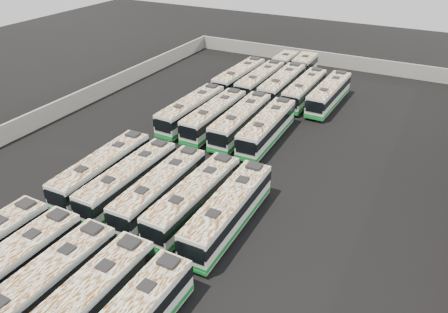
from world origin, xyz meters
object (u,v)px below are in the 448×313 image
(bus_back_center, at_px, (290,78))
(bus_midfront_center, at_px, (161,189))
(bus_midback_right, at_px, (267,128))
(bus_back_right, at_px, (305,90))
(bus_front_left, at_px, (5,273))
(bus_front_center, at_px, (40,291))
(bus_back_far_left, at_px, (239,78))
(bus_front_right, at_px, (78,311))
(bus_midfront_left, at_px, (129,180))
(bus_midfront_far_right, at_px, (229,211))
(bus_midback_center, at_px, (241,121))
(bus_back_left, at_px, (269,75))
(bus_midfront_right, at_px, (194,198))
(bus_midback_far_left, at_px, (191,110))
(bus_midback_left, at_px, (215,116))
(bus_midfront_far_left, at_px, (103,170))
(bus_back_far_right, at_px, (329,94))

(bus_back_center, bearing_deg, bus_midfront_center, -90.53)
(bus_midback_right, relative_size, bus_back_right, 1.02)
(bus_front_left, bearing_deg, bus_back_right, 81.77)
(bus_front_center, bearing_deg, bus_back_far_left, 99.88)
(bus_front_right, relative_size, bus_midfront_left, 1.04)
(bus_front_right, bearing_deg, bus_midback_right, 90.31)
(bus_front_left, relative_size, bus_back_right, 1.02)
(bus_midfront_far_right, bearing_deg, bus_back_center, 101.07)
(bus_midback_center, distance_m, bus_back_left, 16.23)
(bus_front_center, xyz_separation_m, bus_front_right, (3.26, -0.12, 0.03))
(bus_back_far_left, relative_size, bus_back_right, 1.04)
(bus_midfront_right, relative_size, bus_back_right, 1.02)
(bus_back_far_left, bearing_deg, bus_midback_far_left, -88.84)
(bus_midfront_left, relative_size, bus_back_far_left, 0.97)
(bus_midback_far_left, xyz_separation_m, bus_back_center, (6.34, 15.90, 0.04))
(bus_midback_center, xyz_separation_m, bus_back_left, (-3.29, 15.90, -0.04))
(bus_front_left, height_order, bus_front_right, bus_front_right)
(bus_midback_left, relative_size, bus_back_right, 1.02)
(bus_front_center, bearing_deg, bus_midfront_far_left, 117.45)
(bus_midback_center, bearing_deg, bus_back_far_left, 115.67)
(bus_midback_far_left, height_order, bus_back_left, bus_midback_far_left)
(bus_midback_left, bearing_deg, bus_midback_far_left, 177.71)
(bus_midback_right, relative_size, bus_back_center, 0.63)
(bus_midfront_center, distance_m, bus_midback_right, 15.50)
(bus_front_left, xyz_separation_m, bus_midfront_far_left, (-3.19, 12.87, -0.02))
(bus_midback_center, relative_size, bus_back_far_right, 1.01)
(bus_back_right, distance_m, bus_back_far_right, 3.22)
(bus_midfront_right, xyz_separation_m, bus_back_right, (-0.07, 27.85, -0.02))
(bus_midfront_center, bearing_deg, bus_midback_left, 101.10)
(bus_midback_far_left, relative_size, bus_midback_right, 1.00)
(bus_back_center, bearing_deg, bus_midback_left, -101.80)
(bus_midback_right, bearing_deg, bus_midback_left, 178.10)
(bus_midfront_right, height_order, bus_back_far_right, bus_back_far_right)
(bus_front_center, relative_size, bus_midfront_far_right, 0.99)
(bus_back_right, bearing_deg, bus_front_right, -89.54)
(bus_midback_right, height_order, bus_back_right, bus_midback_right)
(bus_midfront_left, relative_size, bus_back_far_right, 0.98)
(bus_back_right, bearing_deg, bus_back_far_left, 179.48)
(bus_midfront_far_left, height_order, bus_midfront_far_right, bus_midfront_far_right)
(bus_midback_center, distance_m, bus_back_right, 13.04)
(bus_midfront_right, bearing_deg, bus_front_right, -88.52)
(bus_front_right, bearing_deg, bus_back_right, 90.50)
(bus_front_center, relative_size, bus_midfront_left, 1.03)
(bus_front_left, xyz_separation_m, bus_midfront_far_right, (9.71, 12.64, 0.02))
(bus_midfront_far_right, height_order, bus_back_left, bus_midfront_far_right)
(bus_front_center, distance_m, bus_back_right, 40.86)
(bus_midback_far_left, distance_m, bus_midback_right, 9.69)
(bus_midfront_center, distance_m, bus_back_right, 28.19)
(bus_midfront_far_left, bearing_deg, bus_midback_left, 76.62)
(bus_midfront_left, bearing_deg, bus_midfront_far_left, 176.37)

